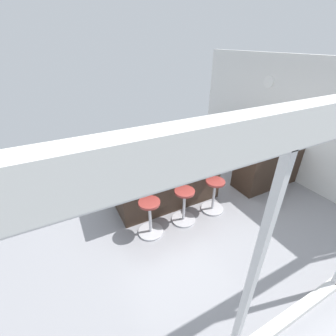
# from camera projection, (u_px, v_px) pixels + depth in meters

# --- Properties ---
(ground_plane) EXTENTS (7.63, 7.63, 0.00)m
(ground_plane) POSITION_uv_depth(u_px,v_px,m) (174.00, 197.00, 4.89)
(ground_plane) COLOR gray
(window_panel_rear) EXTENTS (5.87, 0.12, 2.71)m
(window_panel_rear) POSITION_uv_depth(u_px,v_px,m) (332.00, 223.00, 1.96)
(window_panel_rear) COLOR silver
(window_panel_rear) RESTS_ON ground_plane
(interior_partition_left) EXTENTS (0.15, 5.58, 2.71)m
(interior_partition_left) POSITION_uv_depth(u_px,v_px,m) (283.00, 117.00, 5.41)
(interior_partition_left) COLOR silver
(interior_partition_left) RESTS_ON ground_plane
(sink_cabinet) EXTENTS (2.38, 0.60, 1.20)m
(sink_cabinet) POSITION_uv_depth(u_px,v_px,m) (281.00, 162.00, 5.33)
(sink_cabinet) COLOR #38281E
(sink_cabinet) RESTS_ON ground_plane
(oven_range) EXTENTS (0.60, 0.61, 0.89)m
(oven_range) POSITION_uv_depth(u_px,v_px,m) (235.00, 140.00, 6.53)
(oven_range) COLOR #38383D
(oven_range) RESTS_ON ground_plane
(kitchen_island) EXTENTS (2.12, 1.09, 0.95)m
(kitchen_island) POSITION_uv_depth(u_px,v_px,m) (166.00, 180.00, 4.61)
(kitchen_island) COLOR #38281E
(kitchen_island) RESTS_ON ground_plane
(stool_by_window) EXTENTS (0.44, 0.44, 0.67)m
(stool_by_window) POSITION_uv_depth(u_px,v_px,m) (214.00, 196.00, 4.40)
(stool_by_window) COLOR #B7B7BC
(stool_by_window) RESTS_ON ground_plane
(stool_middle) EXTENTS (0.44, 0.44, 0.67)m
(stool_middle) POSITION_uv_depth(u_px,v_px,m) (184.00, 207.00, 4.13)
(stool_middle) COLOR #B7B7BC
(stool_middle) RESTS_ON ground_plane
(stool_near_camera) EXTENTS (0.44, 0.44, 0.67)m
(stool_near_camera) POSITION_uv_depth(u_px,v_px,m) (150.00, 218.00, 3.86)
(stool_near_camera) COLOR #B7B7BC
(stool_near_camera) RESTS_ON ground_plane
(cutting_board) EXTENTS (0.36, 0.24, 0.02)m
(cutting_board) POSITION_uv_depth(u_px,v_px,m) (176.00, 153.00, 4.60)
(cutting_board) COLOR olive
(cutting_board) RESTS_ON kitchen_island
(apple_green) EXTENTS (0.09, 0.09, 0.09)m
(apple_green) POSITION_uv_depth(u_px,v_px,m) (171.00, 151.00, 4.54)
(apple_green) COLOR #609E2D
(apple_green) RESTS_ON cutting_board
(apple_yellow) EXTENTS (0.07, 0.07, 0.07)m
(apple_yellow) POSITION_uv_depth(u_px,v_px,m) (181.00, 150.00, 4.63)
(apple_yellow) COLOR gold
(apple_yellow) RESTS_ON cutting_board
(apple_red) EXTENTS (0.07, 0.07, 0.07)m
(apple_red) POSITION_uv_depth(u_px,v_px,m) (176.00, 150.00, 4.60)
(apple_red) COLOR red
(apple_red) RESTS_ON cutting_board
(water_bottle) EXTENTS (0.06, 0.06, 0.31)m
(water_bottle) POSITION_uv_depth(u_px,v_px,m) (138.00, 165.00, 3.93)
(water_bottle) COLOR silver
(water_bottle) RESTS_ON kitchen_island
(fruit_bowl) EXTENTS (0.19, 0.19, 0.07)m
(fruit_bowl) POSITION_uv_depth(u_px,v_px,m) (199.00, 153.00, 4.53)
(fruit_bowl) COLOR #993833
(fruit_bowl) RESTS_ON kitchen_island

